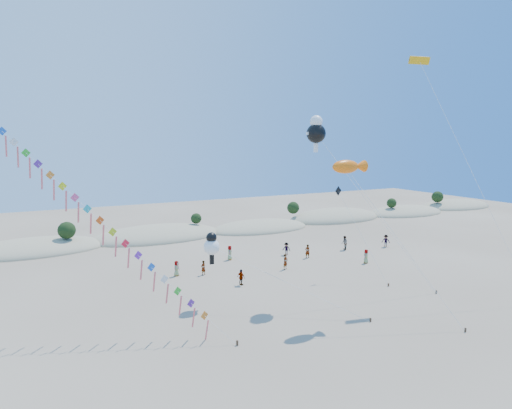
# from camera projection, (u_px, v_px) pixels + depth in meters

# --- Properties ---
(dune_ridge) EXTENTS (145.30, 11.49, 5.57)m
(dune_ridge) POSITION_uv_depth(u_px,v_px,m) (165.00, 236.00, 62.22)
(dune_ridge) COLOR gray
(dune_ridge) RESTS_ON ground
(kite_train) EXTENTS (21.43, 18.32, 22.92)m
(kite_train) POSITION_uv_depth(u_px,v_px,m) (39.00, 166.00, 30.76)
(kite_train) COLOR #3F2D1E
(kite_train) RESTS_ON ground
(fish_kite) EXTENTS (6.73, 7.93, 12.27)m
(fish_kite) POSITION_uv_depth(u_px,v_px,m) (349.00, 167.00, 33.45)
(fish_kite) COLOR #3F2D1E
(fish_kite) RESTS_ON ground
(cartoon_kite_low) EXTENTS (10.19, 9.61, 6.22)m
(cartoon_kite_low) POSITION_uv_depth(u_px,v_px,m) (212.00, 245.00, 35.57)
(cartoon_kite_low) COLOR #3F2D1E
(cartoon_kite_low) RESTS_ON ground
(cartoon_kite_high) EXTENTS (10.54, 6.72, 15.96)m
(cartoon_kite_high) POSITION_uv_depth(u_px,v_px,m) (316.00, 131.00, 37.60)
(cartoon_kite_high) COLOR #3F2D1E
(cartoon_kite_high) RESTS_ON ground
(parafoil_kite) EXTENTS (5.90, 9.89, 21.41)m
(parafoil_kite) POSITION_uv_depth(u_px,v_px,m) (422.00, 66.00, 39.03)
(parafoil_kite) COLOR #3F2D1E
(parafoil_kite) RESTS_ON ground
(dark_kite) EXTENTS (2.45, 5.80, 9.20)m
(dark_kite) POSITION_uv_depth(u_px,v_px,m) (350.00, 214.00, 42.89)
(dark_kite) COLOR #3F2D1E
(dark_kite) RESTS_ON ground
(beachgoers) EXTENTS (29.10, 9.74, 1.82)m
(beachgoers) POSITION_uv_depth(u_px,v_px,m) (301.00, 253.00, 49.95)
(beachgoers) COLOR slate
(beachgoers) RESTS_ON ground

